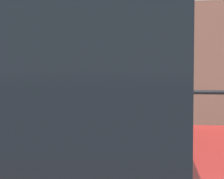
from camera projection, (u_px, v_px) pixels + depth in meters
name	position (u px, v px, depth m)	size (l,w,h in m)	color
parking_meter	(80.00, 103.00, 3.79)	(0.17, 0.18, 1.46)	slate
pedestrian_at_meter	(141.00, 115.00, 3.93)	(0.60, 0.64, 1.64)	brown
background_railing	(120.00, 113.00, 5.39)	(24.06, 0.06, 1.12)	black
backdrop_wall	(138.00, 70.00, 8.85)	(32.00, 0.50, 3.07)	brown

